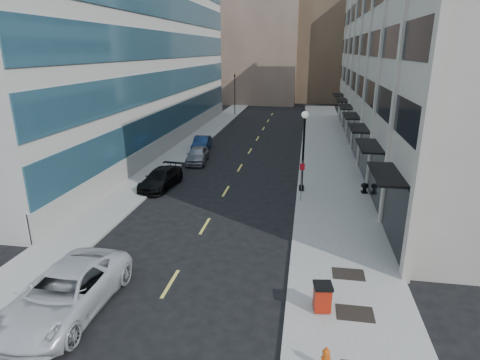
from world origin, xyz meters
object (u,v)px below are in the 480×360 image
(traffic_signal, at_px, (235,77))
(car_silver_sedan, at_px, (197,155))
(car_black_pickup, at_px, (161,178))
(fire_hydrant, at_px, (326,359))
(lamppost, at_px, (304,144))
(car_white_van, at_px, (66,293))
(sign_post, at_px, (302,176))
(urn_planter, at_px, (365,187))
(car_blue_sedan, at_px, (202,144))
(trash_bin, at_px, (322,296))

(traffic_signal, bearing_deg, car_silver_sedan, -86.79)
(car_black_pickup, bearing_deg, fire_hydrant, -49.22)
(fire_hydrant, distance_m, lamppost, 16.92)
(car_black_pickup, bearing_deg, car_white_van, -77.92)
(car_silver_sedan, bearing_deg, sign_post, -48.70)
(lamppost, relative_size, urn_planter, 8.01)
(lamppost, height_order, sign_post, lamppost)
(car_white_van, relative_size, urn_planter, 8.66)
(traffic_signal, xyz_separation_m, car_white_van, (2.30, -48.52, -4.86))
(sign_post, bearing_deg, traffic_signal, 101.61)
(traffic_signal, height_order, car_white_van, traffic_signal)
(sign_post, relative_size, urn_planter, 3.81)
(traffic_signal, distance_m, sign_post, 37.22)
(car_black_pickup, distance_m, car_silver_sedan, 7.05)
(car_black_pickup, bearing_deg, car_blue_sedan, 95.79)
(trash_bin, bearing_deg, lamppost, 86.34)
(car_black_pickup, xyz_separation_m, car_blue_sedan, (0.00, 11.51, -0.01))
(fire_hydrant, height_order, lamppost, lamppost)
(car_blue_sedan, distance_m, lamppost, 15.12)
(traffic_signal, height_order, urn_planter, traffic_signal)
(fire_hydrant, xyz_separation_m, urn_planter, (3.20, 16.84, 0.04))
(trash_bin, height_order, sign_post, sign_post)
(traffic_signal, xyz_separation_m, car_silver_sedan, (1.51, -27.00, -5.00))
(car_white_van, bearing_deg, car_black_pickup, 97.29)
(sign_post, bearing_deg, car_black_pickup, 166.67)
(car_black_pickup, bearing_deg, trash_bin, -43.55)
(car_black_pickup, height_order, trash_bin, car_black_pickup)
(fire_hydrant, distance_m, trash_bin, 3.01)
(car_black_pickup, bearing_deg, car_silver_sedan, 89.16)
(car_silver_sedan, bearing_deg, traffic_signal, 86.70)
(car_white_van, distance_m, car_blue_sedan, 26.08)
(car_white_van, height_order, car_black_pickup, car_white_van)
(car_silver_sedan, distance_m, trash_bin, 22.51)
(car_black_pickup, bearing_deg, traffic_signal, 96.97)
(car_silver_sedan, height_order, trash_bin, car_silver_sedan)
(car_blue_sedan, height_order, trash_bin, car_blue_sedan)
(car_blue_sedan, distance_m, trash_bin, 26.93)
(car_white_van, distance_m, urn_planter, 19.99)
(car_black_pickup, relative_size, car_blue_sedan, 1.15)
(traffic_signal, height_order, car_blue_sedan, traffic_signal)
(car_silver_sedan, height_order, fire_hydrant, car_silver_sedan)
(traffic_signal, distance_m, lamppost, 35.15)
(car_black_pickup, relative_size, car_silver_sedan, 1.13)
(car_blue_sedan, distance_m, fire_hydrant, 29.71)
(car_black_pickup, height_order, car_silver_sedan, car_silver_sedan)
(traffic_signal, height_order, car_black_pickup, traffic_signal)
(fire_hydrant, distance_m, urn_planter, 17.14)
(car_silver_sedan, distance_m, car_blue_sedan, 4.59)
(trash_bin, bearing_deg, car_white_van, -179.07)
(traffic_signal, height_order, sign_post, traffic_signal)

